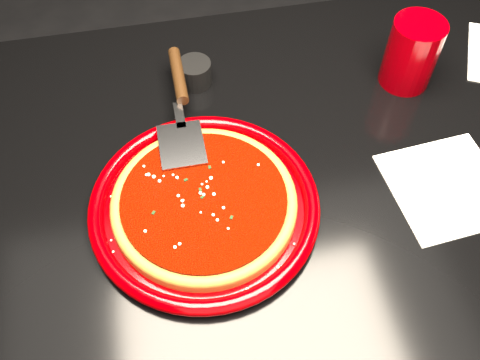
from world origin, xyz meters
name	(u,v)px	position (x,y,z in m)	size (l,w,h in m)	color
floor	(268,331)	(0.00, 0.00, -0.01)	(4.00, 4.00, 0.01)	black
table	(276,271)	(0.00, 0.00, 0.38)	(1.20, 0.80, 0.75)	black
plate	(204,205)	(-0.14, -0.05, 0.76)	(0.34, 0.34, 0.03)	#7B0001
pizza_crust	(204,204)	(-0.14, -0.05, 0.77)	(0.28, 0.28, 0.01)	brown
pizza_crust_rim	(204,201)	(-0.14, -0.05, 0.77)	(0.28, 0.28, 0.02)	brown
pizza_sauce	(204,200)	(-0.14, -0.05, 0.78)	(0.24, 0.24, 0.01)	#700B00
parmesan_dusting	(204,197)	(-0.14, -0.05, 0.79)	(0.24, 0.24, 0.01)	beige
basil_flecks	(204,197)	(-0.14, -0.05, 0.78)	(0.22, 0.22, 0.00)	black
pizza_server	(181,106)	(-0.15, 0.13, 0.79)	(0.08, 0.30, 0.02)	#B2B4B9
cup	(412,53)	(0.25, 0.15, 0.81)	(0.09, 0.09, 0.12)	#910005
napkin_a	(447,187)	(0.23, -0.08, 0.75)	(0.17, 0.17, 0.00)	white
ramekin	(195,73)	(-0.12, 0.22, 0.77)	(0.06, 0.06, 0.04)	black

